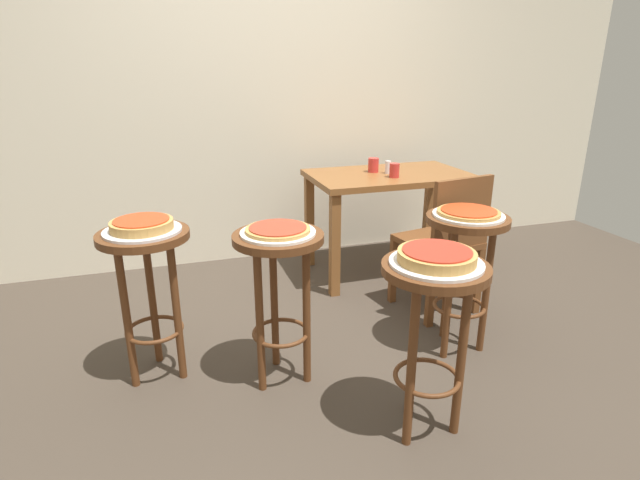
# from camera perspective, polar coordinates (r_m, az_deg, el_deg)

# --- Properties ---
(ground_plane) EXTENTS (6.00, 6.00, 0.00)m
(ground_plane) POSITION_cam_1_polar(r_m,az_deg,el_deg) (2.64, 2.61, -13.44)
(ground_plane) COLOR #42382D
(back_wall) EXTENTS (6.00, 0.10, 3.00)m
(back_wall) POSITION_cam_1_polar(r_m,az_deg,el_deg) (3.81, -6.27, 20.31)
(back_wall) COLOR beige
(back_wall) RESTS_ON ground_plane
(stool_foreground) EXTENTS (0.40, 0.40, 0.73)m
(stool_foreground) POSITION_cam_1_polar(r_m,az_deg,el_deg) (1.97, 12.66, -7.79)
(stool_foreground) COLOR #5B3319
(stool_foreground) RESTS_ON ground_plane
(serving_plate_foreground) EXTENTS (0.35, 0.35, 0.01)m
(serving_plate_foreground) POSITION_cam_1_polar(r_m,az_deg,el_deg) (1.90, 13.08, -2.58)
(serving_plate_foreground) COLOR silver
(serving_plate_foreground) RESTS_ON stool_foreground
(pizza_foreground) EXTENTS (0.29, 0.29, 0.05)m
(pizza_foreground) POSITION_cam_1_polar(r_m,az_deg,el_deg) (1.89, 13.14, -1.78)
(pizza_foreground) COLOR tan
(pizza_foreground) RESTS_ON serving_plate_foreground
(stool_middle) EXTENTS (0.40, 0.40, 0.73)m
(stool_middle) POSITION_cam_1_polar(r_m,az_deg,el_deg) (2.60, 16.13, -1.34)
(stool_middle) COLOR #5B3319
(stool_middle) RESTS_ON ground_plane
(serving_plate_middle) EXTENTS (0.34, 0.34, 0.01)m
(serving_plate_middle) POSITION_cam_1_polar(r_m,az_deg,el_deg) (2.54, 16.53, 2.74)
(serving_plate_middle) COLOR white
(serving_plate_middle) RESTS_ON stool_middle
(pizza_middle) EXTENTS (0.30, 0.30, 0.02)m
(pizza_middle) POSITION_cam_1_polar(r_m,az_deg,el_deg) (2.54, 16.56, 3.08)
(pizza_middle) COLOR #B78442
(pizza_middle) RESTS_ON serving_plate_middle
(stool_leftside) EXTENTS (0.40, 0.40, 0.73)m
(stool_leftside) POSITION_cam_1_polar(r_m,az_deg,el_deg) (2.25, -4.67, -3.82)
(stool_leftside) COLOR #5B3319
(stool_leftside) RESTS_ON ground_plane
(serving_plate_leftside) EXTENTS (0.33, 0.33, 0.01)m
(serving_plate_leftside) POSITION_cam_1_polar(r_m,az_deg,el_deg) (2.19, -4.81, 0.83)
(serving_plate_leftside) COLOR white
(serving_plate_leftside) RESTS_ON stool_leftside
(pizza_leftside) EXTENTS (0.28, 0.28, 0.02)m
(pizza_leftside) POSITION_cam_1_polar(r_m,az_deg,el_deg) (2.18, -4.82, 1.23)
(pizza_leftside) COLOR tan
(pizza_leftside) RESTS_ON serving_plate_leftside
(stool_rear) EXTENTS (0.40, 0.40, 0.73)m
(stool_rear) POSITION_cam_1_polar(r_m,az_deg,el_deg) (2.41, -19.05, -3.36)
(stool_rear) COLOR #5B3319
(stool_rear) RESTS_ON ground_plane
(serving_plate_rear) EXTENTS (0.34, 0.34, 0.01)m
(serving_plate_rear) POSITION_cam_1_polar(r_m,az_deg,el_deg) (2.34, -19.56, 1.01)
(serving_plate_rear) COLOR silver
(serving_plate_rear) RESTS_ON stool_rear
(pizza_rear) EXTENTS (0.27, 0.27, 0.05)m
(pizza_rear) POSITION_cam_1_polar(r_m,az_deg,el_deg) (2.33, -19.63, 1.68)
(pizza_rear) COLOR tan
(pizza_rear) RESTS_ON serving_plate_rear
(dining_table) EXTENTS (1.09, 0.66, 0.72)m
(dining_table) POSITION_cam_1_polar(r_m,az_deg,el_deg) (3.53, 7.80, 5.76)
(dining_table) COLOR brown
(dining_table) RESTS_ON ground_plane
(cup_near_edge) EXTENTS (0.07, 0.07, 0.09)m
(cup_near_edge) POSITION_cam_1_polar(r_m,az_deg,el_deg) (3.37, 8.46, 7.84)
(cup_near_edge) COLOR red
(cup_near_edge) RESTS_ON dining_table
(cup_far_edge) EXTENTS (0.07, 0.07, 0.10)m
(cup_far_edge) POSITION_cam_1_polar(r_m,az_deg,el_deg) (3.53, 6.09, 8.48)
(cup_far_edge) COLOR red
(cup_far_edge) RESTS_ON dining_table
(condiment_shaker) EXTENTS (0.04, 0.04, 0.09)m
(condiment_shaker) POSITION_cam_1_polar(r_m,az_deg,el_deg) (3.49, 7.75, 8.21)
(condiment_shaker) COLOR white
(condiment_shaker) RESTS_ON dining_table
(wooden_chair) EXTENTS (0.46, 0.46, 0.85)m
(wooden_chair) POSITION_cam_1_polar(r_m,az_deg,el_deg) (3.01, 14.07, 0.12)
(wooden_chair) COLOR brown
(wooden_chair) RESTS_ON ground_plane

